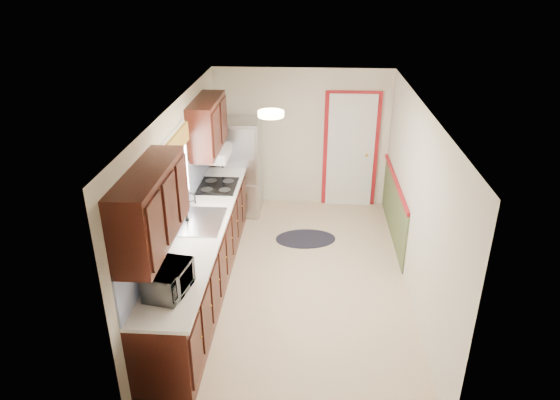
# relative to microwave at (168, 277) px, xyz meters

# --- Properties ---
(room_shell) EXTENTS (3.20, 5.20, 2.52)m
(room_shell) POSITION_rel_microwave_xyz_m (1.20, 1.72, 0.08)
(room_shell) COLOR beige
(room_shell) RESTS_ON ground
(kitchen_run) EXTENTS (0.63, 4.00, 2.20)m
(kitchen_run) POSITION_rel_microwave_xyz_m (-0.04, 1.43, -0.31)
(kitchen_run) COLOR black
(kitchen_run) RESTS_ON ground
(back_wall_trim) EXTENTS (1.12, 2.30, 2.08)m
(back_wall_trim) POSITION_rel_microwave_xyz_m (2.19, 3.93, -0.23)
(back_wall_trim) COLOR maroon
(back_wall_trim) RESTS_ON ground
(ceiling_fixture) EXTENTS (0.30, 0.30, 0.06)m
(ceiling_fixture) POSITION_rel_microwave_xyz_m (0.90, 1.52, 1.24)
(ceiling_fixture) COLOR #FFD88C
(ceiling_fixture) RESTS_ON room_shell
(microwave) EXTENTS (0.37, 0.56, 0.35)m
(microwave) POSITION_rel_microwave_xyz_m (0.00, 0.00, 0.00)
(microwave) COLOR white
(microwave) RESTS_ON kitchen_run
(refrigerator) EXTENTS (0.69, 0.69, 1.63)m
(refrigerator) POSITION_rel_microwave_xyz_m (0.18, 3.77, -0.30)
(refrigerator) COLOR #B7B7BC
(refrigerator) RESTS_ON ground
(rug) EXTENTS (1.01, 0.72, 0.01)m
(rug) POSITION_rel_microwave_xyz_m (1.32, 2.82, -1.11)
(rug) COLOR black
(rug) RESTS_ON ground
(cooktop) EXTENTS (0.55, 0.66, 0.02)m
(cooktop) POSITION_rel_microwave_xyz_m (0.01, 2.64, -0.16)
(cooktop) COLOR black
(cooktop) RESTS_ON kitchen_run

